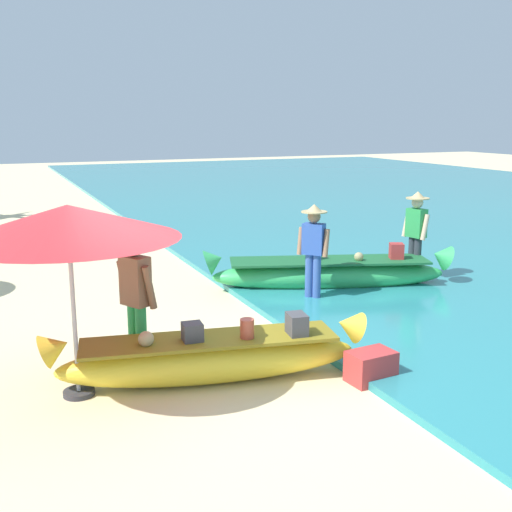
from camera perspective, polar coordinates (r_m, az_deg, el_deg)
ground_plane at (r=7.87m, az=-6.16°, el=-11.14°), size 80.00×80.00×0.00m
boat_yellow_foreground at (r=7.70m, az=-4.12°, el=-9.13°), size 3.94×1.34×0.83m
boat_green_midground at (r=11.74m, az=6.67°, el=-1.55°), size 4.56×2.15×0.88m
person_vendor_hatted at (r=10.75m, az=5.23°, el=0.89°), size 0.51×0.53×1.72m
person_tourist_customer at (r=7.87m, az=-10.81°, el=-3.72°), size 0.44×0.58×1.73m
person_vendor_assistant at (r=12.38m, az=14.29°, el=2.26°), size 0.44×0.58×1.78m
patio_umbrella_large at (r=7.14m, az=-16.68°, el=2.93°), size 2.47×2.47×2.22m
cooler_box at (r=7.85m, az=10.37°, el=-9.83°), size 0.59×0.42×0.38m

